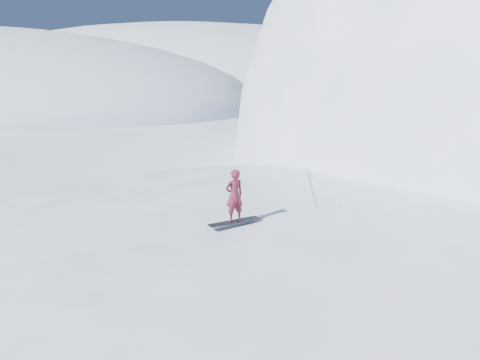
{
  "coord_description": "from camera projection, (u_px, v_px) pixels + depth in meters",
  "views": [
    {
      "loc": [
        -0.8,
        -13.53,
        7.11
      ],
      "look_at": [
        -3.37,
        0.98,
        3.5
      ],
      "focal_mm": 35.0,
      "sensor_mm": 36.0,
      "label": 1
    }
  ],
  "objects": [
    {
      "name": "ground",
      "position": [
        341.0,
        301.0,
        14.5
      ],
      "size": [
        400.0,
        400.0,
        0.0
      ],
      "primitive_type": "plane",
      "color": "white",
      "rests_on": "ground"
    },
    {
      "name": "near_ridge",
      "position": [
        366.0,
        264.0,
        17.2
      ],
      "size": [
        36.0,
        28.0,
        4.8
      ],
      "primitive_type": "ellipsoid",
      "color": "white",
      "rests_on": "ground"
    },
    {
      "name": "far_ridge_c",
      "position": [
        177.0,
        93.0,
        126.49
      ],
      "size": [
        140.0,
        90.0,
        36.0
      ],
      "primitive_type": "ellipsoid",
      "color": "white",
      "rests_on": "ground"
    },
    {
      "name": "wind_bumps",
      "position": [
        323.0,
        271.0,
        16.62
      ],
      "size": [
        16.0,
        14.4,
        1.0
      ],
      "color": "white",
      "rests_on": "ground"
    },
    {
      "name": "snowboard",
      "position": [
        234.0,
        222.0,
        14.47
      ],
      "size": [
        1.52,
        1.35,
        0.03
      ],
      "primitive_type": "cube",
      "rotation": [
        0.0,
        0.0,
        0.7
      ],
      "color": "black",
      "rests_on": "near_ridge"
    },
    {
      "name": "snowboarder",
      "position": [
        234.0,
        196.0,
        14.28
      ],
      "size": [
        0.71,
        0.69,
        1.64
      ],
      "primitive_type": "imported",
      "rotation": [
        0.0,
        0.0,
        3.84
      ],
      "color": "maroon",
      "rests_on": "snowboard"
    },
    {
      "name": "board_tracks",
      "position": [
        315.0,
        184.0,
        19.0
      ],
      "size": [
        1.5,
        5.98,
        0.04
      ],
      "color": "silver",
      "rests_on": "ground"
    }
  ]
}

